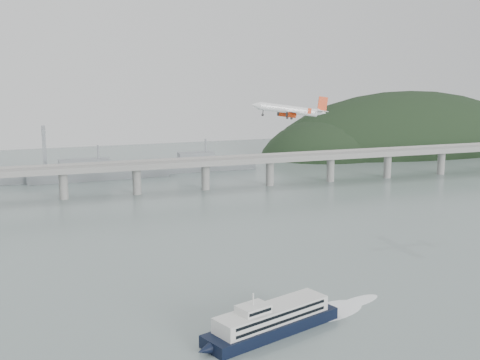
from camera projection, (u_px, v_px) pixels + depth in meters
name	position (u px, v px, depth m)	size (l,w,h in m)	color
ground	(279.00, 286.00, 275.36)	(900.00, 900.00, 0.00)	slate
bridge	(177.00, 167.00, 458.35)	(800.00, 22.00, 23.90)	gray
headland	(418.00, 166.00, 674.23)	(365.00, 155.00, 156.00)	black
ferry	(272.00, 320.00, 228.86)	(86.10, 40.17, 16.98)	black
airliner	(290.00, 110.00, 329.69)	(42.84, 38.82, 11.77)	white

